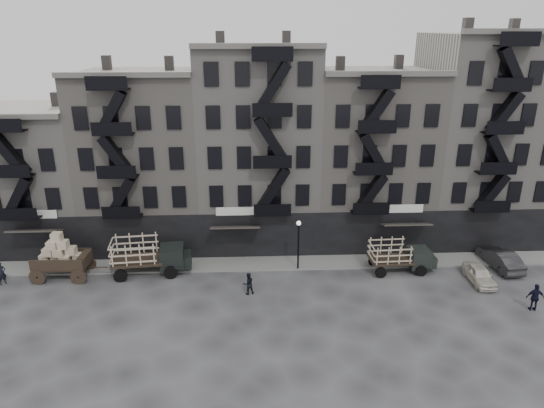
{
  "coord_description": "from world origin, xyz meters",
  "views": [
    {
      "loc": [
        -0.64,
        -32.24,
        18.55
      ],
      "look_at": [
        0.97,
        4.0,
        5.21
      ],
      "focal_mm": 32.0,
      "sensor_mm": 36.0,
      "label": 1
    }
  ],
  "objects_px": {
    "car_far": "(500,259)",
    "pedestrian_mid": "(248,284)",
    "pedestrian_west": "(1,273)",
    "policeman": "(535,297)",
    "car_east": "(479,275)",
    "wagon": "(59,253)",
    "stake_truck_east": "(400,254)",
    "stake_truck_west": "(149,253)"
  },
  "relations": [
    {
      "from": "stake_truck_west",
      "to": "policeman",
      "type": "relative_size",
      "value": 3.11
    },
    {
      "from": "pedestrian_west",
      "to": "policeman",
      "type": "relative_size",
      "value": 0.92
    },
    {
      "from": "pedestrian_west",
      "to": "policeman",
      "type": "height_order",
      "value": "policeman"
    },
    {
      "from": "stake_truck_west",
      "to": "stake_truck_east",
      "type": "height_order",
      "value": "stake_truck_west"
    },
    {
      "from": "stake_truck_east",
      "to": "pedestrian_mid",
      "type": "relative_size",
      "value": 3.13
    },
    {
      "from": "stake_truck_west",
      "to": "car_far",
      "type": "relative_size",
      "value": 1.32
    },
    {
      "from": "wagon",
      "to": "car_east",
      "type": "height_order",
      "value": "wagon"
    },
    {
      "from": "stake_truck_east",
      "to": "wagon",
      "type": "bearing_deg",
      "value": 177.27
    },
    {
      "from": "car_east",
      "to": "pedestrian_mid",
      "type": "height_order",
      "value": "pedestrian_mid"
    },
    {
      "from": "pedestrian_west",
      "to": "policeman",
      "type": "xyz_separation_m",
      "value": [
        38.49,
        -5.31,
        0.08
      ]
    },
    {
      "from": "wagon",
      "to": "stake_truck_east",
      "type": "xyz_separation_m",
      "value": [
        26.71,
        -0.13,
        -0.62
      ]
    },
    {
      "from": "wagon",
      "to": "stake_truck_west",
      "type": "relative_size",
      "value": 0.71
    },
    {
      "from": "pedestrian_west",
      "to": "car_far",
      "type": "bearing_deg",
      "value": -42.29
    },
    {
      "from": "pedestrian_west",
      "to": "wagon",
      "type": "bearing_deg",
      "value": -31.43
    },
    {
      "from": "stake_truck_west",
      "to": "wagon",
      "type": "bearing_deg",
      "value": 178.03
    },
    {
      "from": "stake_truck_west",
      "to": "car_far",
      "type": "bearing_deg",
      "value": -6.02
    },
    {
      "from": "wagon",
      "to": "stake_truck_west",
      "type": "xyz_separation_m",
      "value": [
        6.76,
        0.41,
        -0.37
      ]
    },
    {
      "from": "wagon",
      "to": "stake_truck_west",
      "type": "distance_m",
      "value": 6.78
    },
    {
      "from": "wagon",
      "to": "car_east",
      "type": "relative_size",
      "value": 1.18
    },
    {
      "from": "stake_truck_west",
      "to": "policeman",
      "type": "distance_m",
      "value": 28.39
    },
    {
      "from": "car_far",
      "to": "pedestrian_mid",
      "type": "distance_m",
      "value": 20.76
    },
    {
      "from": "car_east",
      "to": "car_far",
      "type": "height_order",
      "value": "car_far"
    },
    {
      "from": "car_east",
      "to": "pedestrian_west",
      "type": "bearing_deg",
      "value": 178.43
    },
    {
      "from": "stake_truck_west",
      "to": "pedestrian_west",
      "type": "relative_size",
      "value": 3.4
    },
    {
      "from": "stake_truck_east",
      "to": "car_east",
      "type": "bearing_deg",
      "value": -22.64
    },
    {
      "from": "car_far",
      "to": "pedestrian_west",
      "type": "height_order",
      "value": "pedestrian_west"
    },
    {
      "from": "stake_truck_west",
      "to": "stake_truck_east",
      "type": "relative_size",
      "value": 1.18
    },
    {
      "from": "wagon",
      "to": "pedestrian_west",
      "type": "height_order",
      "value": "wagon"
    },
    {
      "from": "car_east",
      "to": "pedestrian_mid",
      "type": "xyz_separation_m",
      "value": [
        -17.73,
        -0.97,
        0.2
      ]
    },
    {
      "from": "car_far",
      "to": "policeman",
      "type": "relative_size",
      "value": 2.36
    },
    {
      "from": "stake_truck_east",
      "to": "car_east",
      "type": "height_order",
      "value": "stake_truck_east"
    },
    {
      "from": "stake_truck_east",
      "to": "pedestrian_west",
      "type": "height_order",
      "value": "stake_truck_east"
    },
    {
      "from": "stake_truck_west",
      "to": "pedestrian_mid",
      "type": "relative_size",
      "value": 3.7
    },
    {
      "from": "policeman",
      "to": "pedestrian_west",
      "type": "bearing_deg",
      "value": 0.59
    },
    {
      "from": "wagon",
      "to": "policeman",
      "type": "distance_m",
      "value": 34.92
    },
    {
      "from": "car_east",
      "to": "policeman",
      "type": "height_order",
      "value": "policeman"
    },
    {
      "from": "wagon",
      "to": "policeman",
      "type": "bearing_deg",
      "value": -8.37
    },
    {
      "from": "wagon",
      "to": "stake_truck_east",
      "type": "relative_size",
      "value": 0.84
    },
    {
      "from": "wagon",
      "to": "stake_truck_east",
      "type": "bearing_deg",
      "value": 1.62
    },
    {
      "from": "stake_truck_east",
      "to": "pedestrian_west",
      "type": "bearing_deg",
      "value": 179.0
    },
    {
      "from": "stake_truck_east",
      "to": "pedestrian_west",
      "type": "relative_size",
      "value": 2.87
    },
    {
      "from": "car_east",
      "to": "car_far",
      "type": "xyz_separation_m",
      "value": [
        2.76,
        2.31,
        0.14
      ]
    }
  ]
}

